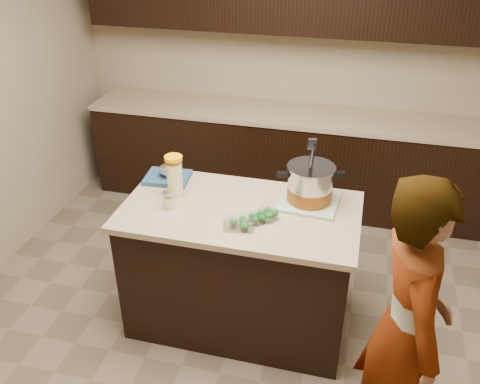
# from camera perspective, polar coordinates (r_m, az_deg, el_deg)

# --- Properties ---
(ground_plane) EXTENTS (4.00, 4.00, 0.00)m
(ground_plane) POSITION_cam_1_polar(r_m,az_deg,el_deg) (3.67, 0.00, -13.93)
(ground_plane) COLOR brown
(ground_plane) RESTS_ON ground
(room_shell) EXTENTS (4.04, 4.04, 2.72)m
(room_shell) POSITION_cam_1_polar(r_m,az_deg,el_deg) (2.78, 0.00, 12.53)
(room_shell) COLOR tan
(room_shell) RESTS_ON ground
(back_cabinets) EXTENTS (3.60, 0.63, 2.33)m
(back_cabinets) POSITION_cam_1_polar(r_m,az_deg,el_deg) (4.64, 5.42, 9.57)
(back_cabinets) COLOR black
(back_cabinets) RESTS_ON ground
(island) EXTENTS (1.46, 0.81, 0.90)m
(island) POSITION_cam_1_polar(r_m,az_deg,el_deg) (3.38, 0.00, -8.38)
(island) COLOR black
(island) RESTS_ON ground
(dish_towel) EXTENTS (0.39, 0.39, 0.02)m
(dish_towel) POSITION_cam_1_polar(r_m,az_deg,el_deg) (3.21, 7.74, -0.98)
(dish_towel) COLOR #5B8863
(dish_towel) RESTS_ON island
(stock_pot) EXTENTS (0.41, 0.36, 0.42)m
(stock_pot) POSITION_cam_1_polar(r_m,az_deg,el_deg) (3.16, 7.87, 0.71)
(stock_pot) COLOR #B7B7BC
(stock_pot) RESTS_ON dish_towel
(lemonade_pitcher) EXTENTS (0.15, 0.15, 0.27)m
(lemonade_pitcher) POSITION_cam_1_polar(r_m,az_deg,el_deg) (3.23, -7.34, 1.61)
(lemonade_pitcher) COLOR #DEDD88
(lemonade_pitcher) RESTS_ON island
(mason_jar) EXTENTS (0.10, 0.10, 0.12)m
(mason_jar) POSITION_cam_1_polar(r_m,az_deg,el_deg) (3.13, -7.99, -0.95)
(mason_jar) COLOR #DEDD88
(mason_jar) RESTS_ON island
(broccoli_tub_left) EXTENTS (0.14, 0.14, 0.05)m
(broccoli_tub_left) POSITION_cam_1_polar(r_m,az_deg,el_deg) (2.99, 1.93, -2.99)
(broccoli_tub_left) COLOR silver
(broccoli_tub_left) RESTS_ON island
(broccoli_tub_right) EXTENTS (0.13, 0.13, 0.06)m
(broccoli_tub_right) POSITION_cam_1_polar(r_m,az_deg,el_deg) (3.02, 3.20, -2.56)
(broccoli_tub_right) COLOR silver
(broccoli_tub_right) RESTS_ON island
(broccoli_tub_rect) EXTENTS (0.19, 0.15, 0.06)m
(broccoli_tub_rect) POSITION_cam_1_polar(r_m,az_deg,el_deg) (2.94, -0.10, -3.49)
(broccoli_tub_rect) COLOR silver
(broccoli_tub_rect) RESTS_ON island
(blue_tray) EXTENTS (0.31, 0.26, 0.11)m
(blue_tray) POSITION_cam_1_polar(r_m,az_deg,el_deg) (3.46, -8.03, 1.95)
(blue_tray) COLOR navy
(blue_tray) RESTS_ON island
(person) EXTENTS (0.50, 0.66, 1.61)m
(person) POSITION_cam_1_polar(r_m,az_deg,el_deg) (2.58, 18.15, -14.32)
(person) COLOR gray
(person) RESTS_ON ground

